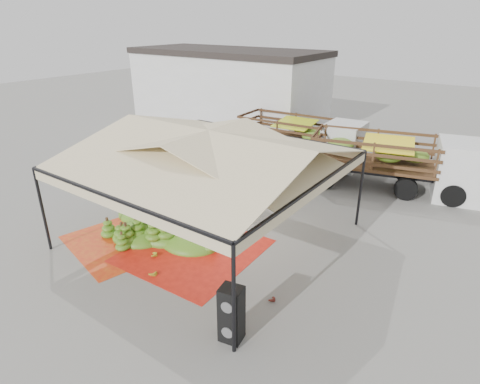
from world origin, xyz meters
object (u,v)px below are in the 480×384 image
Objects in this scene: speaker_stack at (231,314)px; truck_left at (305,134)px; vendor at (284,174)px; truck_right at (403,158)px; banana_heap at (168,213)px.

truck_left reaches higher than speaker_stack.
truck_left is (-1.39, 4.64, 0.61)m from vendor.
truck_right is (4.25, 3.33, 0.72)m from vendor.
vendor is 4.89m from truck_left.
banana_heap is at bearing 138.07° from speaker_stack.
truck_right is (0.58, 12.25, 0.80)m from speaker_stack.
truck_right reaches higher than truck_left.
truck_right is at bearing 75.99° from speaker_stack.
banana_heap is 3.68× the size of speaker_stack.
vendor reaches higher than banana_heap.
truck_left reaches higher than banana_heap.
banana_heap is 10.37m from truck_left.
speaker_stack is at bearing -72.73° from truck_left.
speaker_stack is 0.20× the size of truck_right.
speaker_stack is (5.46, -3.23, 0.16)m from banana_heap.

